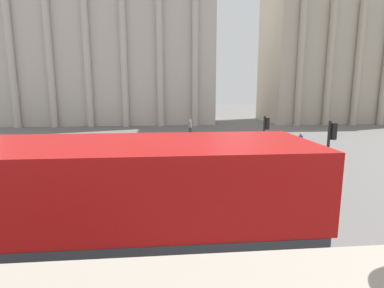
{
  "coord_description": "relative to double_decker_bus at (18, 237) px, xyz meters",
  "views": [
    {
      "loc": [
        -0.97,
        -2.07,
        5.0
      ],
      "look_at": [
        0.68,
        15.86,
        1.73
      ],
      "focal_mm": 28.0,
      "sensor_mm": 36.0,
      "label": 1
    }
  ],
  "objects": [
    {
      "name": "plaza_building_right",
      "position": [
        31.88,
        40.68,
        7.91
      ],
      "size": [
        26.66,
        11.67,
        20.36
      ],
      "color": "#B2A893",
      "rests_on": "ground_plane"
    },
    {
      "name": "double_decker_bus",
      "position": [
        0.0,
        0.0,
        0.0
      ],
      "size": [
        11.17,
        2.72,
        4.04
      ],
      "rotation": [
        0.0,
        0.0,
        0.06
      ],
      "color": "black",
      "rests_on": "ground_plane"
    },
    {
      "name": "pedestrian_grey",
      "position": [
        5.67,
        27.62,
        -1.27
      ],
      "size": [
        0.32,
        0.32,
        1.73
      ],
      "rotation": [
        0.0,
        0.0,
        6.0
      ],
      "color": "#282B33",
      "rests_on": "ground_plane"
    },
    {
      "name": "pedestrian_blue",
      "position": [
        13.21,
        16.28,
        -1.24
      ],
      "size": [
        0.32,
        0.32,
        1.77
      ],
      "rotation": [
        0.0,
        0.0,
        2.29
      ],
      "color": "#282B33",
      "rests_on": "ground_plane"
    },
    {
      "name": "traffic_light_mid",
      "position": [
        8.87,
        11.9,
        0.01
      ],
      "size": [
        0.42,
        0.24,
        3.45
      ],
      "color": "black",
      "rests_on": "ground_plane"
    },
    {
      "name": "car_maroon",
      "position": [
        9.2,
        13.42,
        -1.56
      ],
      "size": [
        4.2,
        1.93,
        1.35
      ],
      "rotation": [
        0.0,
        0.0,
        0.99
      ],
      "color": "black",
      "rests_on": "ground_plane"
    },
    {
      "name": "traffic_light_near",
      "position": [
        9.84,
        6.44,
        0.17
      ],
      "size": [
        0.42,
        0.24,
        3.72
      ],
      "color": "black",
      "rests_on": "ground_plane"
    },
    {
      "name": "plaza_building_left",
      "position": [
        -4.85,
        41.92,
        10.36
      ],
      "size": [
        30.43,
        11.7,
        25.25
      ],
      "color": "#BCB2A8",
      "rests_on": "ground_plane"
    }
  ]
}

